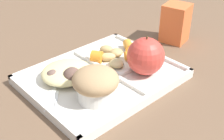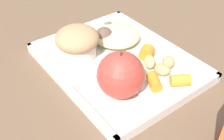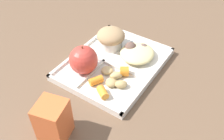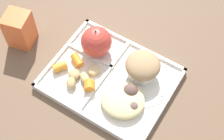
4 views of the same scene
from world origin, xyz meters
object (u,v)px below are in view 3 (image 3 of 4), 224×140
(lunch_tray, at_px, (114,65))
(green_apple, at_px, (83,60))
(plastic_fork, at_px, (138,46))
(milk_carton, at_px, (53,121))
(bran_muffin, at_px, (111,38))

(lunch_tray, relative_size, green_apple, 3.58)
(green_apple, distance_m, plastic_fork, 0.20)
(plastic_fork, relative_size, milk_carton, 1.23)
(bran_muffin, distance_m, plastic_fork, 0.09)
(lunch_tray, xyz_separation_m, plastic_fork, (0.11, -0.02, 0.01))
(bran_muffin, height_order, plastic_fork, bran_muffin)
(plastic_fork, distance_m, milk_carton, 0.38)
(lunch_tray, xyz_separation_m, green_apple, (-0.07, 0.05, 0.05))
(bran_muffin, bearing_deg, milk_carton, -167.93)
(lunch_tray, bearing_deg, green_apple, 144.69)
(milk_carton, bearing_deg, lunch_tray, -10.22)
(milk_carton, bearing_deg, plastic_fork, -14.20)
(lunch_tray, distance_m, milk_carton, 0.27)
(green_apple, relative_size, plastic_fork, 0.70)
(green_apple, relative_size, milk_carton, 0.86)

